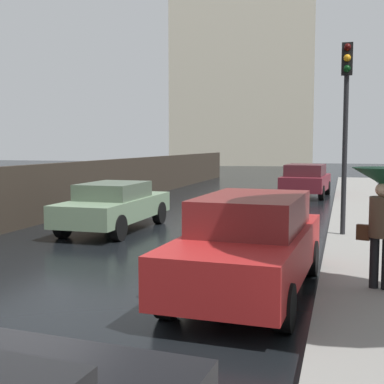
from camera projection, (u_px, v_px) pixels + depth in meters
The scene contains 7 objects.
ground at pixel (28, 307), 7.57m from camera, with size 120.00×120.00×0.00m, color black.
car_green_mid_road at pixel (115, 205), 14.27m from camera, with size 1.75×4.42×1.31m.
car_maroon_far_ahead at pixel (306, 180), 23.37m from camera, with size 2.08×4.17×1.46m.
car_red_behind_camera at pixel (251, 243), 8.23m from camera, with size 1.96×4.67×1.55m.
pedestrian_with_umbrella_far at pixel (382, 195), 7.91m from camera, with size 0.92×0.92×1.86m.
traffic_light at pixel (346, 104), 12.58m from camera, with size 0.26×0.39×4.62m.
distant_tower at pixel (242, 81), 60.96m from camera, with size 16.95×13.81×26.09m.
Camera 1 is at (4.35, -6.43, 2.36)m, focal length 48.88 mm.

